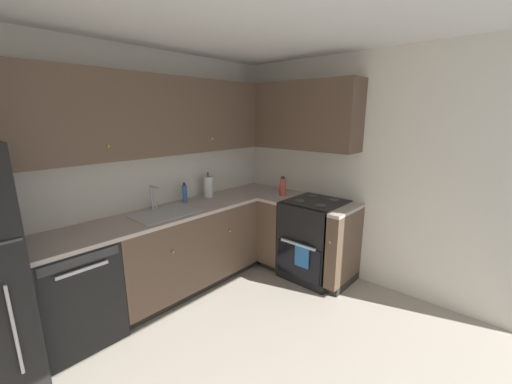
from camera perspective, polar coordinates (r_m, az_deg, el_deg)
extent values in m
cube|color=#A89E8E|center=(2.70, -2.69, -29.23)|extent=(3.69, 3.10, 0.02)
cube|color=silver|center=(3.34, -22.62, 2.39)|extent=(3.79, 0.05, 2.47)
cube|color=silver|center=(3.60, 18.44, 3.52)|extent=(0.05, 3.20, 2.47)
cylinder|color=silver|center=(2.55, -37.68, -19.36)|extent=(0.02, 0.02, 0.61)
cube|color=black|center=(3.08, -30.38, -15.38)|extent=(0.60, 0.60, 0.86)
cube|color=#333333|center=(2.65, -29.27, -10.79)|extent=(0.55, 0.01, 0.07)
cube|color=silver|center=(2.67, -28.99, -12.27)|extent=(0.36, 0.02, 0.02)
cube|color=brown|center=(3.49, -12.64, -9.47)|extent=(1.63, 0.60, 0.77)
cube|color=black|center=(3.70, -12.56, -15.45)|extent=(1.63, 0.54, 0.09)
sphere|color=tan|center=(3.01, -14.86, -10.47)|extent=(0.02, 0.02, 0.02)
sphere|color=tan|center=(3.42, -4.76, -7.06)|extent=(0.02, 0.02, 0.02)
cube|color=#B7A89E|center=(3.35, -13.03, -3.16)|extent=(2.83, 0.60, 0.03)
cube|color=brown|center=(3.92, 4.71, -6.54)|extent=(0.60, 0.28, 0.77)
cube|color=black|center=(4.11, 4.85, -12.05)|extent=(0.54, 0.28, 0.09)
cube|color=brown|center=(3.52, 15.64, -9.45)|extent=(0.60, 0.15, 0.77)
cube|color=black|center=(3.73, 15.42, -15.38)|extent=(0.54, 0.15, 0.09)
sphere|color=tan|center=(3.21, 13.29, -8.86)|extent=(0.02, 0.02, 0.02)
cube|color=#B7A89E|center=(3.80, 4.83, -0.85)|extent=(0.60, 0.28, 0.03)
cube|color=#B7A89E|center=(3.38, 16.08, -3.19)|extent=(0.60, 0.15, 0.03)
cube|color=black|center=(3.70, 10.65, -8.43)|extent=(0.64, 0.62, 0.89)
cube|color=black|center=(3.52, 7.69, -12.43)|extent=(0.02, 0.55, 0.37)
cube|color=silver|center=(3.41, 7.59, -9.43)|extent=(0.02, 0.43, 0.02)
cube|color=black|center=(3.56, 10.97, -1.67)|extent=(0.59, 0.60, 0.01)
cube|color=black|center=(3.80, 13.40, 0.26)|extent=(0.03, 0.60, 0.15)
cylinder|color=#4C4C4C|center=(3.37, 11.72, -2.39)|extent=(0.11, 0.11, 0.01)
cylinder|color=#4C4C4C|center=(3.51, 7.88, -1.59)|extent=(0.11, 0.11, 0.01)
cylinder|color=#4C4C4C|center=(3.61, 13.98, -1.44)|extent=(0.11, 0.11, 0.01)
cylinder|color=#4C4C4C|center=(3.74, 10.31, -0.72)|extent=(0.11, 0.11, 0.01)
cube|color=#2D6BB2|center=(3.43, 8.34, -11.37)|extent=(0.02, 0.17, 0.26)
cube|color=brown|center=(3.25, -17.79, 13.02)|extent=(2.51, 0.32, 0.75)
sphere|color=tan|center=(2.85, -25.29, 7.53)|extent=(0.02, 0.02, 0.02)
sphere|color=tan|center=(3.44, -7.97, 9.55)|extent=(0.02, 0.02, 0.02)
cube|color=brown|center=(3.76, 6.96, 13.57)|extent=(0.32, 1.57, 0.75)
cube|color=#B7B7BC|center=(3.20, -16.19, -3.77)|extent=(0.61, 0.40, 0.01)
cube|color=gray|center=(3.21, -16.13, -4.60)|extent=(0.56, 0.36, 0.09)
cube|color=#99999E|center=(3.21, -16.14, -4.37)|extent=(0.02, 0.35, 0.06)
cylinder|color=silver|center=(3.36, -18.42, -0.92)|extent=(0.02, 0.02, 0.25)
cylinder|color=silver|center=(3.27, -17.92, 0.84)|extent=(0.02, 0.15, 0.02)
cylinder|color=silver|center=(3.41, -17.58, -2.35)|extent=(0.02, 0.02, 0.06)
cylinder|color=#3F72BF|center=(3.55, -12.84, -0.31)|extent=(0.05, 0.05, 0.19)
cylinder|color=#262626|center=(3.52, -12.94, 1.43)|extent=(0.02, 0.02, 0.03)
cylinder|color=white|center=(3.72, -8.67, 0.92)|extent=(0.11, 0.11, 0.24)
cylinder|color=#3F3F3F|center=(3.71, -8.68, 1.22)|extent=(0.02, 0.02, 0.30)
cylinder|color=#BF4C3F|center=(3.77, 4.87, 0.91)|extent=(0.08, 0.08, 0.21)
cylinder|color=black|center=(3.75, 4.90, 2.62)|extent=(0.04, 0.04, 0.02)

